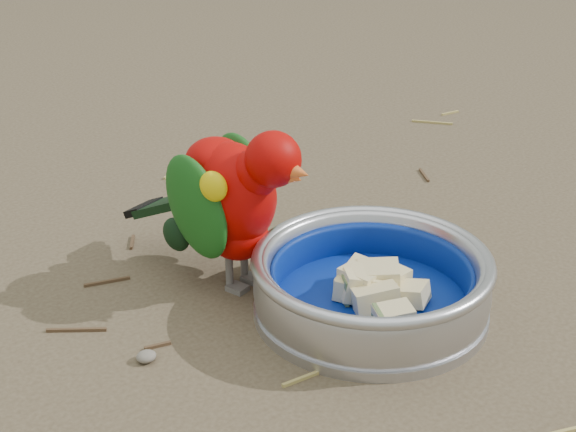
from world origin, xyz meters
TOP-DOWN VIEW (x-y plane):
  - ground at (0.00, 0.00)m, footprint 60.00×60.00m
  - food_bowl at (-0.04, 0.01)m, footprint 0.22×0.22m
  - bowl_wall at (-0.04, 0.01)m, footprint 0.22×0.22m
  - fruit_wedges at (-0.04, 0.01)m, footprint 0.13×0.13m
  - lory_parrot at (-0.11, 0.14)m, footprint 0.15×0.22m
  - ground_debris at (0.02, 0.02)m, footprint 0.90×0.80m

SIDE VIEW (x-z plane):
  - ground at x=0.00m, z-range 0.00..0.00m
  - ground_debris at x=0.02m, z-range 0.00..0.01m
  - food_bowl at x=-0.04m, z-range 0.00..0.02m
  - fruit_wedges at x=-0.04m, z-range 0.02..0.05m
  - bowl_wall at x=-0.04m, z-range 0.02..0.06m
  - lory_parrot at x=-0.11m, z-range 0.00..0.16m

